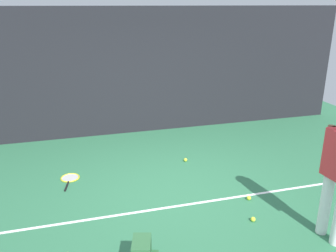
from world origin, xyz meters
The scene contains 7 objects.
ground_plane centered at (0.00, 0.00, 0.00)m, with size 12.00×12.00×0.00m, color #2D6B47.
back_fence centered at (0.00, 3.00, 1.40)m, with size 10.00×0.10×2.80m, color black.
court_line centered at (0.00, -0.35, 0.00)m, with size 9.00×0.05×0.00m, color white.
tennis_racket centered at (-1.59, 0.95, 0.01)m, with size 0.38×0.63×0.03m.
tennis_ball_near_player centered at (0.83, -1.00, 0.03)m, with size 0.07×0.07×0.07m, color #CCE033.
tennis_ball_by_fence centered at (1.04, -0.48, 0.03)m, with size 0.07×0.07×0.07m, color #CCE033.
tennis_ball_mid_court centered at (0.54, 1.10, 0.03)m, with size 0.07×0.07×0.07m, color #CCE033.
Camera 1 is at (-1.41, -4.67, 2.84)m, focal length 37.54 mm.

